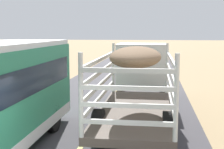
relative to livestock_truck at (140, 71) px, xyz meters
The scene contains 2 objects.
livestock_truck is the anchor object (origin of this frame).
car_far 28.97m from the livestock_truck, 90.48° to the left, with size 1.80×4.40×1.46m.
Camera 1 is at (2.21, -5.81, 3.57)m, focal length 50.32 mm.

